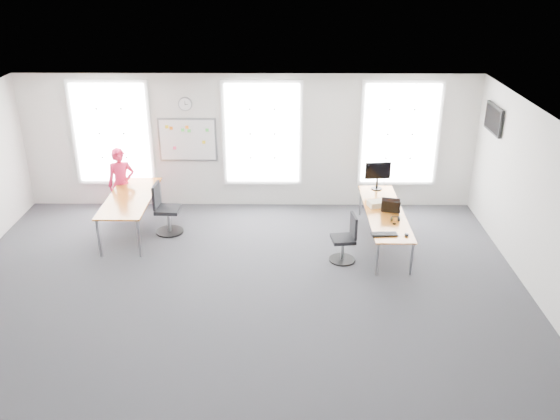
{
  "coord_description": "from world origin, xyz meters",
  "views": [
    {
      "loc": [
        0.8,
        -8.53,
        5.42
      ],
      "look_at": [
        0.71,
        1.2,
        1.1
      ],
      "focal_mm": 38.0,
      "sensor_mm": 36.0,
      "label": 1
    }
  ],
  "objects_px": {
    "person": "(122,184)",
    "desk_right": "(385,213)",
    "chair_left": "(165,212)",
    "desk_left": "(130,200)",
    "keyboard": "(384,234)",
    "monitor": "(378,173)",
    "headphones": "(395,219)",
    "chair_right": "(346,241)"
  },
  "relations": [
    {
      "from": "desk_right",
      "to": "chair_left",
      "type": "bearing_deg",
      "value": 174.83
    },
    {
      "from": "person",
      "to": "desk_right",
      "type": "bearing_deg",
      "value": -27.33
    },
    {
      "from": "desk_right",
      "to": "person",
      "type": "bearing_deg",
      "value": 168.47
    },
    {
      "from": "headphones",
      "to": "person",
      "type": "bearing_deg",
      "value": 174.78
    },
    {
      "from": "chair_left",
      "to": "person",
      "type": "bearing_deg",
      "value": 58.39
    },
    {
      "from": "keyboard",
      "to": "desk_left",
      "type": "bearing_deg",
      "value": 156.97
    },
    {
      "from": "chair_right",
      "to": "keyboard",
      "type": "xyz_separation_m",
      "value": [
        0.66,
        -0.28,
        0.28
      ]
    },
    {
      "from": "chair_left",
      "to": "headphones",
      "type": "distance_m",
      "value": 4.63
    },
    {
      "from": "chair_right",
      "to": "headphones",
      "type": "xyz_separation_m",
      "value": [
        0.95,
        0.32,
        0.31
      ]
    },
    {
      "from": "chair_left",
      "to": "chair_right",
      "type": "bearing_deg",
      "value": -105.2
    },
    {
      "from": "chair_right",
      "to": "chair_left",
      "type": "xyz_separation_m",
      "value": [
        -3.6,
        1.17,
        0.06
      ]
    },
    {
      "from": "keyboard",
      "to": "monitor",
      "type": "bearing_deg",
      "value": 78.59
    },
    {
      "from": "desk_right",
      "to": "chair_left",
      "type": "distance_m",
      "value": 4.44
    },
    {
      "from": "keyboard",
      "to": "headphones",
      "type": "relative_size",
      "value": 2.78
    },
    {
      "from": "desk_right",
      "to": "person",
      "type": "xyz_separation_m",
      "value": [
        -5.46,
        1.11,
        0.16
      ]
    },
    {
      "from": "monitor",
      "to": "chair_right",
      "type": "bearing_deg",
      "value": -119.85
    },
    {
      "from": "desk_left",
      "to": "chair_left",
      "type": "bearing_deg",
      "value": 2.16
    },
    {
      "from": "keyboard",
      "to": "monitor",
      "type": "relative_size",
      "value": 0.78
    },
    {
      "from": "desk_left",
      "to": "monitor",
      "type": "distance_m",
      "value": 5.18
    },
    {
      "from": "chair_left",
      "to": "person",
      "type": "xyz_separation_m",
      "value": [
        -1.04,
        0.71,
        0.32
      ]
    },
    {
      "from": "person",
      "to": "keyboard",
      "type": "bearing_deg",
      "value": -38.02
    },
    {
      "from": "desk_right",
      "to": "keyboard",
      "type": "height_order",
      "value": "keyboard"
    },
    {
      "from": "person",
      "to": "keyboard",
      "type": "xyz_separation_m",
      "value": [
        5.29,
        -2.16,
        -0.11
      ]
    },
    {
      "from": "chair_left",
      "to": "headphones",
      "type": "xyz_separation_m",
      "value": [
        4.54,
        -0.85,
        0.25
      ]
    },
    {
      "from": "desk_right",
      "to": "chair_right",
      "type": "xyz_separation_m",
      "value": [
        -0.83,
        -0.77,
        -0.22
      ]
    },
    {
      "from": "desk_left",
      "to": "person",
      "type": "height_order",
      "value": "person"
    },
    {
      "from": "chair_left",
      "to": "monitor",
      "type": "xyz_separation_m",
      "value": [
        4.43,
        0.76,
        0.57
      ]
    },
    {
      "from": "desk_left",
      "to": "person",
      "type": "bearing_deg",
      "value": 115.6
    },
    {
      "from": "chair_right",
      "to": "person",
      "type": "bearing_deg",
      "value": -119.86
    },
    {
      "from": "desk_right",
      "to": "desk_left",
      "type": "xyz_separation_m",
      "value": [
        -5.11,
        0.37,
        0.11
      ]
    },
    {
      "from": "chair_left",
      "to": "monitor",
      "type": "bearing_deg",
      "value": -77.38
    },
    {
      "from": "chair_right",
      "to": "person",
      "type": "relative_size",
      "value": 0.59
    },
    {
      "from": "person",
      "to": "headphones",
      "type": "xyz_separation_m",
      "value": [
        5.58,
        -1.57,
        -0.07
      ]
    },
    {
      "from": "desk_right",
      "to": "chair_left",
      "type": "height_order",
      "value": "chair_left"
    },
    {
      "from": "person",
      "to": "chair_left",
      "type": "bearing_deg",
      "value": -50.28
    },
    {
      "from": "headphones",
      "to": "monitor",
      "type": "xyz_separation_m",
      "value": [
        -0.12,
        1.62,
        0.32
      ]
    },
    {
      "from": "desk_right",
      "to": "chair_left",
      "type": "xyz_separation_m",
      "value": [
        -4.42,
        0.4,
        -0.16
      ]
    },
    {
      "from": "desk_left",
      "to": "monitor",
      "type": "height_order",
      "value": "monitor"
    },
    {
      "from": "desk_left",
      "to": "chair_left",
      "type": "xyz_separation_m",
      "value": [
        0.68,
        0.03,
        -0.27
      ]
    },
    {
      "from": "chair_left",
      "to": "person",
      "type": "relative_size",
      "value": 0.68
    },
    {
      "from": "headphones",
      "to": "keyboard",
      "type": "bearing_deg",
      "value": -105.56
    },
    {
      "from": "chair_left",
      "to": "headphones",
      "type": "height_order",
      "value": "chair_left"
    }
  ]
}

